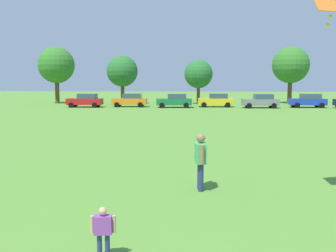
{
  "coord_description": "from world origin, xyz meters",
  "views": [
    {
      "loc": [
        1.19,
        -1.88,
        3.33
      ],
      "look_at": [
        0.59,
        8.93,
        2.0
      ],
      "focal_mm": 39.81,
      "sensor_mm": 36.0,
      "label": 1
    }
  ],
  "objects_px": {
    "parked_car_gray_4": "(261,101)",
    "tree_far_left": "(56,65)",
    "kite": "(333,0)",
    "parked_car_red_0": "(85,100)",
    "adult_bystander": "(201,157)",
    "parked_car_green_2": "(175,101)",
    "parked_car_yellow_3": "(216,100)",
    "tree_right": "(199,74)",
    "tree_far_right": "(291,65)",
    "tree_left": "(122,71)",
    "parked_car_blue_5": "(308,101)",
    "child_kite_flyer": "(103,228)",
    "parked_car_orange_1": "(130,100)"
  },
  "relations": [
    {
      "from": "parked_car_red_0",
      "to": "parked_car_gray_4",
      "type": "bearing_deg",
      "value": 179.8
    },
    {
      "from": "child_kite_flyer",
      "to": "parked_car_gray_4",
      "type": "height_order",
      "value": "parked_car_gray_4"
    },
    {
      "from": "kite",
      "to": "tree_far_right",
      "type": "relative_size",
      "value": 0.17
    },
    {
      "from": "parked_car_blue_5",
      "to": "tree_far_right",
      "type": "xyz_separation_m",
      "value": [
        -0.16,
        7.98,
        4.62
      ]
    },
    {
      "from": "tree_far_left",
      "to": "tree_left",
      "type": "bearing_deg",
      "value": -5.76
    },
    {
      "from": "parked_car_yellow_3",
      "to": "tree_far_left",
      "type": "distance_m",
      "value": 23.84
    },
    {
      "from": "kite",
      "to": "tree_left",
      "type": "height_order",
      "value": "tree_left"
    },
    {
      "from": "tree_left",
      "to": "tree_right",
      "type": "relative_size",
      "value": 1.09
    },
    {
      "from": "parked_car_red_0",
      "to": "parked_car_yellow_3",
      "type": "xyz_separation_m",
      "value": [
        16.27,
        1.27,
        0.0
      ]
    },
    {
      "from": "parked_car_gray_4",
      "to": "tree_far_right",
      "type": "relative_size",
      "value": 0.53
    },
    {
      "from": "parked_car_blue_5",
      "to": "tree_far_right",
      "type": "distance_m",
      "value": 9.22
    },
    {
      "from": "child_kite_flyer",
      "to": "parked_car_red_0",
      "type": "xyz_separation_m",
      "value": [
        -11.26,
        39.11,
        0.26
      ]
    },
    {
      "from": "parked_car_yellow_3",
      "to": "parked_car_blue_5",
      "type": "relative_size",
      "value": 1.0
    },
    {
      "from": "adult_bystander",
      "to": "tree_right",
      "type": "height_order",
      "value": "tree_right"
    },
    {
      "from": "parked_car_red_0",
      "to": "tree_far_left",
      "type": "height_order",
      "value": "tree_far_left"
    },
    {
      "from": "tree_far_left",
      "to": "tree_left",
      "type": "xyz_separation_m",
      "value": [
        9.76,
        -0.98,
        -0.9
      ]
    },
    {
      "from": "tree_right",
      "to": "tree_far_right",
      "type": "bearing_deg",
      "value": 7.25
    },
    {
      "from": "parked_car_gray_4",
      "to": "tree_far_left",
      "type": "relative_size",
      "value": 0.53
    },
    {
      "from": "tree_far_right",
      "to": "tree_far_left",
      "type": "bearing_deg",
      "value": -177.68
    },
    {
      "from": "parked_car_red_0",
      "to": "tree_right",
      "type": "relative_size",
      "value": 0.69
    },
    {
      "from": "parked_car_red_0",
      "to": "tree_far_right",
      "type": "height_order",
      "value": "tree_far_right"
    },
    {
      "from": "adult_bystander",
      "to": "parked_car_red_0",
      "type": "xyz_separation_m",
      "value": [
        -13.2,
        34.59,
        -0.18
      ]
    },
    {
      "from": "child_kite_flyer",
      "to": "parked_car_green_2",
      "type": "height_order",
      "value": "parked_car_green_2"
    },
    {
      "from": "adult_bystander",
      "to": "parked_car_gray_4",
      "type": "relative_size",
      "value": 0.4
    },
    {
      "from": "adult_bystander",
      "to": "parked_car_green_2",
      "type": "bearing_deg",
      "value": -1.3
    },
    {
      "from": "parked_car_red_0",
      "to": "parked_car_green_2",
      "type": "relative_size",
      "value": 1.0
    },
    {
      "from": "parked_car_green_2",
      "to": "tree_far_left",
      "type": "distance_m",
      "value": 19.53
    },
    {
      "from": "child_kite_flyer",
      "to": "parked_car_red_0",
      "type": "relative_size",
      "value": 0.23
    },
    {
      "from": "parked_car_gray_4",
      "to": "tree_left",
      "type": "height_order",
      "value": "tree_left"
    },
    {
      "from": "parked_car_red_0",
      "to": "parked_car_orange_1",
      "type": "distance_m",
      "value": 5.56
    },
    {
      "from": "kite",
      "to": "tree_right",
      "type": "bearing_deg",
      "value": 93.09
    },
    {
      "from": "parked_car_gray_4",
      "to": "tree_far_left",
      "type": "height_order",
      "value": "tree_far_left"
    },
    {
      "from": "parked_car_green_2",
      "to": "tree_far_right",
      "type": "distance_m",
      "value": 19.04
    },
    {
      "from": "parked_car_red_0",
      "to": "parked_car_yellow_3",
      "type": "relative_size",
      "value": 1.0
    },
    {
      "from": "tree_right",
      "to": "tree_far_right",
      "type": "distance_m",
      "value": 13.32
    },
    {
      "from": "kite",
      "to": "parked_car_red_0",
      "type": "bearing_deg",
      "value": 114.9
    },
    {
      "from": "kite",
      "to": "parked_car_gray_4",
      "type": "relative_size",
      "value": 0.33
    },
    {
      "from": "parked_car_blue_5",
      "to": "child_kite_flyer",
      "type": "bearing_deg",
      "value": 67.93
    },
    {
      "from": "adult_bystander",
      "to": "parked_car_yellow_3",
      "type": "height_order",
      "value": "adult_bystander"
    },
    {
      "from": "kite",
      "to": "parked_car_blue_5",
      "type": "relative_size",
      "value": 0.33
    },
    {
      "from": "adult_bystander",
      "to": "parked_car_yellow_3",
      "type": "relative_size",
      "value": 0.4
    },
    {
      "from": "kite",
      "to": "tree_far_left",
      "type": "relative_size",
      "value": 0.17
    },
    {
      "from": "parked_car_green_2",
      "to": "tree_far_left",
      "type": "bearing_deg",
      "value": -23.42
    },
    {
      "from": "parked_car_gray_4",
      "to": "tree_right",
      "type": "height_order",
      "value": "tree_right"
    },
    {
      "from": "parked_car_orange_1",
      "to": "tree_right",
      "type": "relative_size",
      "value": 0.69
    },
    {
      "from": "parked_car_yellow_3",
      "to": "parked_car_gray_4",
      "type": "xyz_separation_m",
      "value": [
        5.31,
        -1.35,
        0.0
      ]
    },
    {
      "from": "tree_left",
      "to": "tree_right",
      "type": "xyz_separation_m",
      "value": [
        10.69,
        0.67,
        -0.4
      ]
    },
    {
      "from": "parked_car_blue_5",
      "to": "adult_bystander",
      "type": "bearing_deg",
      "value": 68.08
    },
    {
      "from": "parked_car_green_2",
      "to": "parked_car_gray_4",
      "type": "bearing_deg",
      "value": 179.35
    },
    {
      "from": "parked_car_yellow_3",
      "to": "adult_bystander",
      "type": "bearing_deg",
      "value": 85.11
    }
  ]
}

